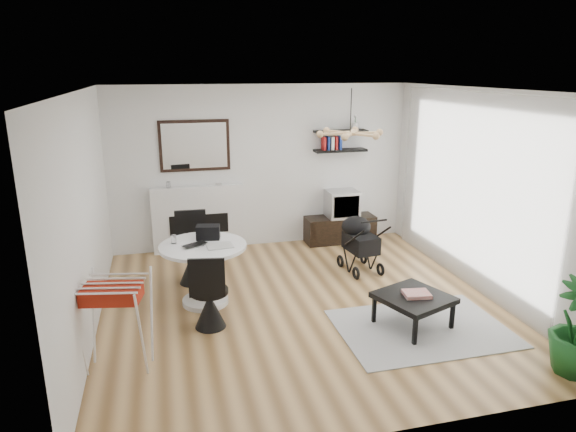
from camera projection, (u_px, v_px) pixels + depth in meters
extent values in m
plane|color=brown|center=(302.00, 305.00, 6.62)|extent=(5.00, 5.00, 0.00)
plane|color=white|center=(304.00, 90.00, 5.87)|extent=(5.00, 5.00, 0.00)
plane|color=white|center=(262.00, 167.00, 8.57)|extent=(5.00, 0.00, 5.00)
plane|color=white|center=(85.00, 218.00, 5.66)|extent=(0.00, 5.00, 5.00)
plane|color=white|center=(483.00, 192.00, 6.83)|extent=(0.00, 5.00, 5.00)
cube|color=white|center=(468.00, 189.00, 6.99)|extent=(0.04, 3.60, 2.60)
cube|color=white|center=(199.00, 219.00, 8.46)|extent=(1.50, 0.15, 1.10)
cube|color=black|center=(199.00, 224.00, 8.42)|extent=(0.95, 0.06, 0.32)
cube|color=black|center=(195.00, 146.00, 8.19)|extent=(1.12, 0.03, 0.82)
cube|color=white|center=(195.00, 146.00, 8.17)|extent=(1.02, 0.01, 0.72)
cube|color=black|center=(340.00, 150.00, 8.69)|extent=(0.90, 0.25, 0.04)
cube|color=black|center=(341.00, 131.00, 8.60)|extent=(0.90, 0.25, 0.04)
cube|color=black|center=(340.00, 229.00, 8.99)|extent=(1.22, 0.43, 0.46)
cube|color=#B3B3B6|center=(342.00, 204.00, 8.86)|extent=(0.53, 0.46, 0.46)
cube|color=black|center=(347.00, 207.00, 8.65)|extent=(0.45, 0.01, 0.37)
cylinder|color=white|center=(206.00, 301.00, 6.67)|extent=(0.59, 0.59, 0.06)
cylinder|color=white|center=(204.00, 273.00, 6.56)|extent=(0.15, 0.15, 0.70)
cylinder|color=white|center=(203.00, 246.00, 6.46)|extent=(1.10, 1.10, 0.04)
imported|color=black|center=(197.00, 246.00, 6.37)|extent=(0.38, 0.34, 0.03)
cube|color=black|center=(208.00, 232.00, 6.65)|extent=(0.33, 0.23, 0.18)
cube|color=beige|center=(220.00, 246.00, 6.40)|extent=(0.34, 0.29, 0.01)
cylinder|color=white|center=(174.00, 239.00, 6.48)|extent=(0.07, 0.07, 0.11)
cylinder|color=black|center=(192.00, 250.00, 7.18)|extent=(0.48, 0.48, 0.05)
cone|color=black|center=(193.00, 267.00, 7.25)|extent=(0.39, 0.39, 0.46)
cube|color=black|center=(191.00, 227.00, 7.31)|extent=(0.44, 0.06, 0.49)
cylinder|color=black|center=(209.00, 291.00, 5.94)|extent=(0.44, 0.44, 0.05)
cone|color=black|center=(210.00, 310.00, 6.01)|extent=(0.36, 0.36, 0.42)
cube|color=black|center=(207.00, 278.00, 5.68)|extent=(0.40, 0.11, 0.45)
cube|color=maroon|center=(113.00, 291.00, 5.00)|extent=(0.60, 0.42, 0.15)
cube|color=black|center=(361.00, 243.00, 7.63)|extent=(0.43, 0.59, 0.26)
ellipsoid|color=black|center=(356.00, 227.00, 7.72)|extent=(0.44, 0.44, 0.31)
cylinder|color=black|center=(374.00, 221.00, 7.19)|extent=(0.41, 0.07, 0.03)
torus|color=black|center=(340.00, 261.00, 7.89)|extent=(0.07, 0.20, 0.19)
torus|color=black|center=(363.00, 258.00, 8.03)|extent=(0.07, 0.20, 0.19)
torus|color=black|center=(356.00, 273.00, 7.43)|extent=(0.07, 0.20, 0.19)
torus|color=black|center=(380.00, 269.00, 7.57)|extent=(0.07, 0.20, 0.19)
cube|color=#ABABAB|center=(422.00, 328.00, 6.01)|extent=(1.95, 1.41, 0.01)
cube|color=black|center=(414.00, 298.00, 5.98)|extent=(0.96, 0.96, 0.06)
cube|color=black|center=(415.00, 331.00, 5.61)|extent=(0.04, 0.04, 0.32)
cube|color=black|center=(452.00, 316.00, 5.96)|extent=(0.04, 0.04, 0.32)
cube|color=black|center=(374.00, 310.00, 6.11)|extent=(0.04, 0.04, 0.32)
cube|color=black|center=(411.00, 297.00, 6.46)|extent=(0.04, 0.04, 0.32)
cube|color=#DA4136|center=(417.00, 294.00, 5.96)|extent=(0.33, 0.27, 0.04)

